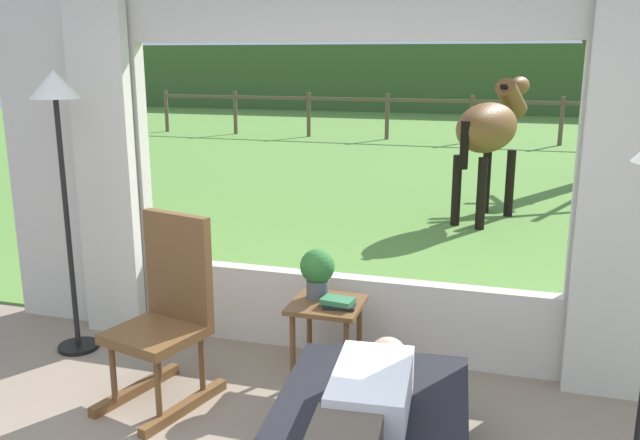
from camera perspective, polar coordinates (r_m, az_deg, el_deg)
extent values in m
cube|color=beige|center=(5.30, -20.02, 5.01)|extent=(1.15, 0.12, 2.55)
cube|color=beige|center=(4.68, 1.63, -7.94)|extent=(2.90, 0.12, 0.55)
cube|color=beige|center=(4.36, 1.82, 17.95)|extent=(2.90, 0.12, 0.45)
cube|color=beige|center=(5.01, -17.80, 3.84)|extent=(0.44, 0.10, 2.40)
cube|color=beige|center=(4.18, 24.16, 1.41)|extent=(0.44, 0.10, 2.40)
cube|color=#568438|center=(15.28, 12.38, 6.01)|extent=(36.00, 21.68, 0.02)
cube|color=#3E5D2D|center=(24.98, 14.39, 11.58)|extent=(36.00, 2.00, 2.40)
cube|color=silver|center=(3.13, 4.41, -14.47)|extent=(0.39, 0.63, 0.22)
sphere|color=tan|center=(3.47, 5.81, -11.52)|extent=(0.20, 0.20, 0.20)
cube|color=brown|center=(4.05, -13.82, -9.43)|extent=(0.59, 0.59, 0.06)
cube|color=brown|center=(4.07, -12.00, -4.10)|extent=(0.48, 0.18, 0.68)
cube|color=brown|center=(4.36, -15.41, -13.76)|extent=(0.24, 0.67, 0.06)
cube|color=brown|center=(4.10, -11.45, -15.37)|extent=(0.24, 0.67, 0.06)
cylinder|color=brown|center=(4.15, -17.25, -12.20)|extent=(0.04, 0.04, 0.38)
cylinder|color=brown|center=(3.91, -13.66, -13.66)|extent=(0.04, 0.04, 0.38)
cylinder|color=brown|center=(4.37, -13.65, -10.61)|extent=(0.04, 0.04, 0.38)
cylinder|color=brown|center=(4.14, -10.06, -11.85)|extent=(0.04, 0.04, 0.38)
cube|color=brown|center=(4.19, 0.59, -7.23)|extent=(0.44, 0.44, 0.03)
cylinder|color=brown|center=(4.19, -2.35, -11.10)|extent=(0.04, 0.04, 0.49)
cylinder|color=brown|center=(4.11, 2.24, -11.67)|extent=(0.04, 0.04, 0.49)
cylinder|color=brown|center=(4.49, -0.92, -9.35)|extent=(0.04, 0.04, 0.49)
cylinder|color=brown|center=(4.41, 3.36, -9.84)|extent=(0.04, 0.04, 0.49)
cylinder|color=#4C5156|center=(4.24, -0.22, -5.89)|extent=(0.14, 0.14, 0.12)
sphere|color=#2D6B2D|center=(4.19, -0.22, -3.96)|extent=(0.22, 0.22, 0.22)
cube|color=black|center=(4.11, 1.67, -7.27)|extent=(0.21, 0.17, 0.02)
cube|color=#337247|center=(4.10, 1.54, -6.92)|extent=(0.21, 0.15, 0.03)
cylinder|color=black|center=(5.10, -19.90, -10.10)|extent=(0.28, 0.28, 0.03)
cylinder|color=black|center=(4.83, -20.73, -0.73)|extent=(0.04, 0.04, 1.74)
cone|color=white|center=(4.69, -21.74, 10.72)|extent=(0.32, 0.32, 0.18)
ellipsoid|color=brown|center=(8.35, 14.09, 7.66)|extent=(0.97, 1.36, 0.60)
cylinder|color=brown|center=(8.95, 16.02, 9.94)|extent=(0.46, 0.65, 0.53)
ellipsoid|color=brown|center=(9.17, 16.66, 10.91)|extent=(0.36, 0.52, 0.24)
cube|color=black|center=(8.88, 15.83, 10.10)|extent=(0.23, 0.43, 0.32)
cylinder|color=black|center=(7.83, 12.22, 6.26)|extent=(0.13, 0.13, 0.55)
cylinder|color=black|center=(8.90, 13.99, 3.30)|extent=(0.11, 0.11, 0.85)
cylinder|color=black|center=(8.78, 15.89, 3.04)|extent=(0.11, 0.11, 0.85)
cylinder|color=black|center=(8.15, 11.56, 2.48)|extent=(0.11, 0.11, 0.85)
cylinder|color=black|center=(8.02, 13.60, 2.19)|extent=(0.11, 0.11, 0.85)
cylinder|color=#4C3823|center=(11.88, 23.41, 9.41)|extent=(0.32, 0.32, 2.60)
cylinder|color=#47331E|center=(12.29, 23.97, 15.06)|extent=(0.92, 0.19, 0.89)
cylinder|color=#47331E|center=(11.63, 22.33, 12.76)|extent=(0.50, 0.71, 0.80)
cylinder|color=#47331E|center=(11.55, 23.74, 16.16)|extent=(0.79, 0.33, 0.69)
cylinder|color=#47331E|center=(11.36, 24.53, 14.77)|extent=(1.26, 0.22, 0.94)
cylinder|color=brown|center=(18.57, -12.97, 9.06)|extent=(0.10, 0.10, 1.10)
cylinder|color=brown|center=(17.67, -7.24, 9.07)|extent=(0.10, 0.10, 1.10)
cylinder|color=brown|center=(16.97, -0.97, 8.99)|extent=(0.10, 0.10, 1.10)
cylinder|color=brown|center=(16.47, 5.75, 8.77)|extent=(0.10, 0.10, 1.10)
cylinder|color=brown|center=(16.21, 12.78, 8.42)|extent=(0.10, 0.10, 1.10)
cylinder|color=brown|center=(16.20, 19.91, 7.94)|extent=(0.10, 0.10, 1.10)
cube|color=brown|center=(16.18, 12.85, 9.83)|extent=(16.00, 0.06, 0.08)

